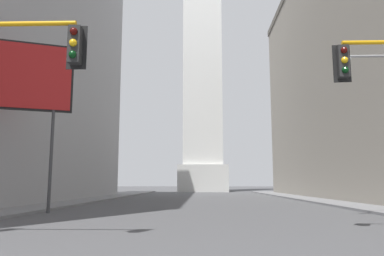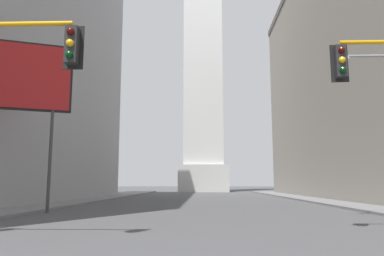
# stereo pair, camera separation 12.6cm
# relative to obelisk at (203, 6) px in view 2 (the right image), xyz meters

# --- Properties ---
(sidewalk_left) EXTENTS (5.00, 84.98, 0.15)m
(sidewalk_left) POSITION_rel_obelisk_xyz_m (-11.43, -45.32, -38.28)
(sidewalk_left) COLOR slate
(sidewalk_left) RESTS_ON ground_plane
(sidewalk_right) EXTENTS (5.00, 84.98, 0.15)m
(sidewalk_right) POSITION_rel_obelisk_xyz_m (11.43, -45.32, -38.28)
(sidewalk_right) COLOR slate
(sidewalk_right) RESTS_ON ground_plane
(obelisk) EXTENTS (9.47, 9.47, 79.28)m
(obelisk) POSITION_rel_obelisk_xyz_m (0.00, 0.00, 0.00)
(obelisk) COLOR silver
(obelisk) RESTS_ON ground_plane
(billboard_sign) EXTENTS (5.65, 2.28, 9.50)m
(billboard_sign) POSITION_rel_obelisk_xyz_m (-10.25, -53.95, -31.03)
(billboard_sign) COLOR #3F3F42
(billboard_sign) RESTS_ON ground_plane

